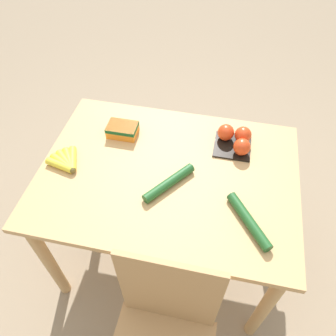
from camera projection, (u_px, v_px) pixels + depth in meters
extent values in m
plane|color=gray|center=(168.00, 249.00, 2.13)|extent=(12.00, 12.00, 0.00)
cube|color=tan|center=(168.00, 174.00, 1.55)|extent=(1.21, 0.88, 0.03)
cylinder|color=tan|center=(267.00, 182.00, 2.01)|extent=(0.06, 0.06, 0.75)
cylinder|color=tan|center=(100.00, 155.00, 2.16)|extent=(0.06, 0.06, 0.75)
cylinder|color=tan|center=(265.00, 307.00, 1.53)|extent=(0.06, 0.06, 0.75)
cylinder|color=tan|center=(49.00, 261.00, 1.68)|extent=(0.06, 0.06, 0.75)
cube|color=tan|center=(169.00, 293.00, 1.23)|extent=(0.39, 0.02, 0.52)
cylinder|color=tan|center=(133.00, 325.00, 1.62)|extent=(0.04, 0.04, 0.44)
sphere|color=brown|center=(72.00, 170.00, 1.52)|extent=(0.03, 0.03, 0.03)
cylinder|color=yellow|center=(73.00, 159.00, 1.57)|extent=(0.09, 0.15, 0.04)
cylinder|color=yellow|center=(69.00, 160.00, 1.56)|extent=(0.11, 0.14, 0.04)
cylinder|color=yellow|center=(66.00, 161.00, 1.56)|extent=(0.13, 0.12, 0.04)
cylinder|color=yellow|center=(62.00, 163.00, 1.55)|extent=(0.14, 0.10, 0.04)
cylinder|color=yellow|center=(60.00, 165.00, 1.54)|extent=(0.15, 0.07, 0.04)
cube|color=black|center=(232.00, 146.00, 1.64)|extent=(0.18, 0.18, 0.01)
sphere|color=red|center=(243.00, 135.00, 1.63)|extent=(0.08, 0.08, 0.08)
sphere|color=red|center=(226.00, 132.00, 1.64)|extent=(0.08, 0.08, 0.08)
sphere|color=red|center=(242.00, 147.00, 1.57)|extent=(0.08, 0.08, 0.08)
cube|color=orange|center=(123.00, 130.00, 1.68)|extent=(0.15, 0.10, 0.06)
cube|color=#145123|center=(122.00, 127.00, 1.67)|extent=(0.15, 0.10, 0.02)
cylinder|color=#1E5123|center=(169.00, 183.00, 1.47)|extent=(0.20, 0.25, 0.04)
cylinder|color=#1E5123|center=(249.00, 221.00, 1.34)|extent=(0.20, 0.25, 0.04)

